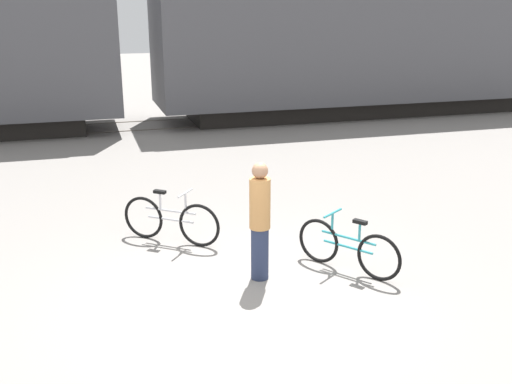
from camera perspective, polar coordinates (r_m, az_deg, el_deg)
The scene contains 7 objects.
ground_plane at distance 7.96m, azimuth -1.57°, elevation -10.02°, with size 80.00×80.00×0.00m, color gray.
freight_train at distance 18.83m, azimuth -11.47°, elevation 15.08°, with size 57.07×3.17×5.66m.
rail_near at distance 18.48m, azimuth -10.69°, elevation 5.83°, with size 69.07×0.07×0.01m, color #4C4238.
rail_far at distance 19.88m, azimuth -11.15°, elevation 6.63°, with size 69.07×0.07×0.01m, color #4C4238.
bicycle_silver at distance 9.65m, azimuth -8.11°, elevation -2.67°, with size 1.39×1.09×0.88m.
bicycle_teal at distance 8.65m, azimuth 8.73°, elevation -5.25°, with size 1.00×1.38×0.83m.
person_in_tan at distance 8.14m, azimuth 0.37°, elevation -2.73°, with size 0.29×0.29×1.67m.
Camera 1 is at (-1.80, -6.81, 3.69)m, focal length 42.00 mm.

